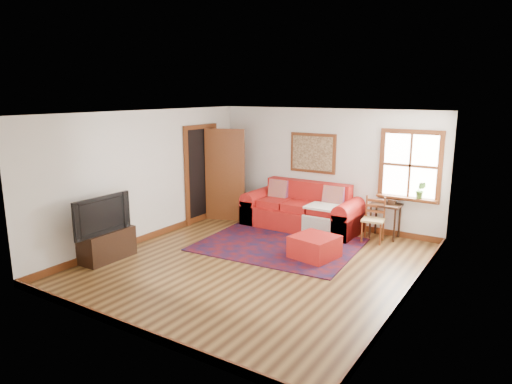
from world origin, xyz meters
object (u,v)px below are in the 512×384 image
Objects in this scene: red_ottoman at (315,247)px; media_cabinet at (107,245)px; side_table at (386,210)px; red_leather_sofa at (302,213)px; ladder_back_chair at (374,218)px.

red_ottoman is 3.58m from media_cabinet.
media_cabinet is (-3.66, -3.75, -0.31)m from side_table.
red_leather_sofa is 1.83m from red_ottoman.
side_table is at bearing 45.64° from media_cabinet.
red_ottoman is at bearing -110.71° from ladder_back_chair.
side_table reaches higher than red_ottoman.
side_table is (1.69, 0.25, 0.25)m from red_leather_sofa.
ladder_back_chair is (0.55, 1.46, 0.27)m from red_ottoman.
red_ottoman is 1.01× the size of side_table.
ladder_back_chair is at bearing 79.93° from red_ottoman.
red_leather_sofa is at bearing 60.54° from media_cabinet.
red_leather_sofa is 1.57m from ladder_back_chair.
red_leather_sofa reaches higher than media_cabinet.
ladder_back_chair reaches higher than red_ottoman.
side_table is 5.25m from media_cabinet.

